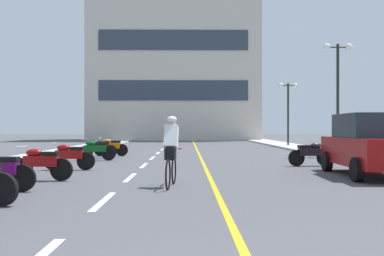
% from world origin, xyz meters
% --- Properties ---
extents(ground_plane, '(140.00, 140.00, 0.00)m').
position_xyz_m(ground_plane, '(0.00, 21.00, 0.00)').
color(ground_plane, '#47474C').
extents(curb_left, '(2.40, 72.00, 0.12)m').
position_xyz_m(curb_left, '(-7.20, 24.00, 0.06)').
color(curb_left, '#B7B2A8').
rests_on(curb_left, ground).
extents(curb_right, '(2.40, 72.00, 0.12)m').
position_xyz_m(curb_right, '(7.20, 24.00, 0.06)').
color(curb_right, '#B7B2A8').
rests_on(curb_right, ground).
extents(lane_dash_1, '(0.14, 2.20, 0.01)m').
position_xyz_m(lane_dash_1, '(-2.00, 6.00, 0.00)').
color(lane_dash_1, silver).
rests_on(lane_dash_1, ground).
extents(lane_dash_2, '(0.14, 2.20, 0.01)m').
position_xyz_m(lane_dash_2, '(-2.00, 10.00, 0.00)').
color(lane_dash_2, silver).
rests_on(lane_dash_2, ground).
extents(lane_dash_3, '(0.14, 2.20, 0.01)m').
position_xyz_m(lane_dash_3, '(-2.00, 14.00, 0.00)').
color(lane_dash_3, silver).
rests_on(lane_dash_3, ground).
extents(lane_dash_4, '(0.14, 2.20, 0.01)m').
position_xyz_m(lane_dash_4, '(-2.00, 18.00, 0.00)').
color(lane_dash_4, silver).
rests_on(lane_dash_4, ground).
extents(lane_dash_5, '(0.14, 2.20, 0.01)m').
position_xyz_m(lane_dash_5, '(-2.00, 22.00, 0.00)').
color(lane_dash_5, silver).
rests_on(lane_dash_5, ground).
extents(lane_dash_6, '(0.14, 2.20, 0.01)m').
position_xyz_m(lane_dash_6, '(-2.00, 26.00, 0.00)').
color(lane_dash_6, silver).
rests_on(lane_dash_6, ground).
extents(lane_dash_7, '(0.14, 2.20, 0.01)m').
position_xyz_m(lane_dash_7, '(-2.00, 30.00, 0.00)').
color(lane_dash_7, silver).
rests_on(lane_dash_7, ground).
extents(lane_dash_8, '(0.14, 2.20, 0.01)m').
position_xyz_m(lane_dash_8, '(-2.00, 34.00, 0.00)').
color(lane_dash_8, silver).
rests_on(lane_dash_8, ground).
extents(lane_dash_9, '(0.14, 2.20, 0.01)m').
position_xyz_m(lane_dash_9, '(-2.00, 38.00, 0.00)').
color(lane_dash_9, silver).
rests_on(lane_dash_9, ground).
extents(lane_dash_10, '(0.14, 2.20, 0.01)m').
position_xyz_m(lane_dash_10, '(-2.00, 42.00, 0.00)').
color(lane_dash_10, silver).
rests_on(lane_dash_10, ground).
extents(lane_dash_11, '(0.14, 2.20, 0.01)m').
position_xyz_m(lane_dash_11, '(-2.00, 46.00, 0.00)').
color(lane_dash_11, silver).
rests_on(lane_dash_11, ground).
extents(centre_line_yellow, '(0.12, 66.00, 0.01)m').
position_xyz_m(centre_line_yellow, '(0.25, 24.00, 0.00)').
color(centre_line_yellow, gold).
rests_on(centre_line_yellow, ground).
extents(office_building, '(19.13, 8.29, 18.07)m').
position_xyz_m(office_building, '(-1.84, 49.09, 9.03)').
color(office_building, beige).
rests_on(office_building, ground).
extents(street_lamp_mid, '(1.46, 0.36, 5.46)m').
position_xyz_m(street_lamp_mid, '(7.09, 19.29, 4.08)').
color(street_lamp_mid, black).
rests_on(street_lamp_mid, curb_right).
extents(street_lamp_far, '(1.46, 0.36, 4.61)m').
position_xyz_m(street_lamp_far, '(7.13, 30.19, 3.54)').
color(street_lamp_far, black).
rests_on(street_lamp_far, curb_right).
extents(parked_car_near, '(2.04, 4.26, 1.82)m').
position_xyz_m(parked_car_near, '(4.93, 10.28, 0.92)').
color(parked_car_near, black).
rests_on(parked_car_near, ground).
extents(motorcycle_3, '(1.70, 0.60, 0.92)m').
position_xyz_m(motorcycle_3, '(-4.28, 9.29, 0.47)').
color(motorcycle_3, black).
rests_on(motorcycle_3, ground).
extents(motorcycle_4, '(1.70, 0.60, 0.92)m').
position_xyz_m(motorcycle_4, '(-4.32, 12.23, 0.47)').
color(motorcycle_4, black).
rests_on(motorcycle_4, ground).
extents(motorcycle_5, '(1.69, 0.60, 0.92)m').
position_xyz_m(motorcycle_5, '(4.16, 13.66, 0.47)').
color(motorcycle_5, black).
rests_on(motorcycle_5, ground).
extents(motorcycle_6, '(1.70, 0.60, 0.92)m').
position_xyz_m(motorcycle_6, '(-4.31, 16.41, 0.47)').
color(motorcycle_6, black).
rests_on(motorcycle_6, ground).
extents(motorcycle_7, '(1.65, 0.76, 0.92)m').
position_xyz_m(motorcycle_7, '(-4.51, 17.97, 0.47)').
color(motorcycle_7, black).
rests_on(motorcycle_7, ground).
extents(motorcycle_8, '(1.70, 0.60, 0.92)m').
position_xyz_m(motorcycle_8, '(-4.18, 19.47, 0.47)').
color(motorcycle_8, black).
rests_on(motorcycle_8, ground).
extents(cyclist_rider, '(0.43, 1.77, 1.71)m').
position_xyz_m(cyclist_rider, '(-0.77, 8.08, 0.89)').
color(cyclist_rider, black).
rests_on(cyclist_rider, ground).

